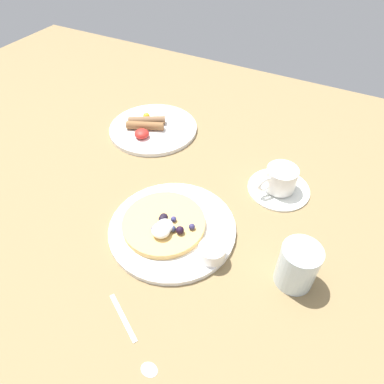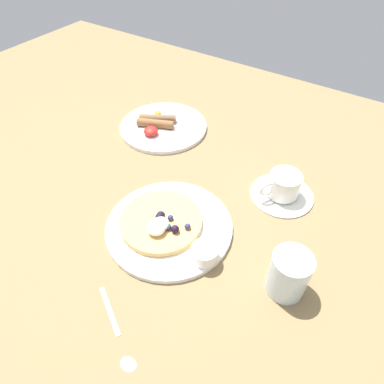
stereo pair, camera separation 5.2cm
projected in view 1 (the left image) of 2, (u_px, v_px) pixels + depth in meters
ground_plane at (156, 207)px, 0.81m from camera, size 2.07×1.50×0.03m
pancake_plate at (172, 228)px, 0.73m from camera, size 0.27×0.27×0.01m
pancake_with_berries at (164, 224)px, 0.72m from camera, size 0.18×0.18×0.04m
syrup_ramekin at (212, 252)px, 0.66m from camera, size 0.05×0.05×0.03m
breakfast_plate at (153, 129)px, 1.00m from camera, size 0.25×0.25×0.01m
fried_breakfast at (145, 124)px, 0.98m from camera, size 0.11×0.13×0.03m
coffee_saucer at (279, 188)px, 0.82m from camera, size 0.15×0.15×0.01m
coffee_cup at (281, 178)px, 0.80m from camera, size 0.08×0.09×0.05m
teaspoon at (138, 348)px, 0.56m from camera, size 0.15×0.09×0.01m
water_glass at (298, 266)px, 0.62m from camera, size 0.07×0.07×0.09m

